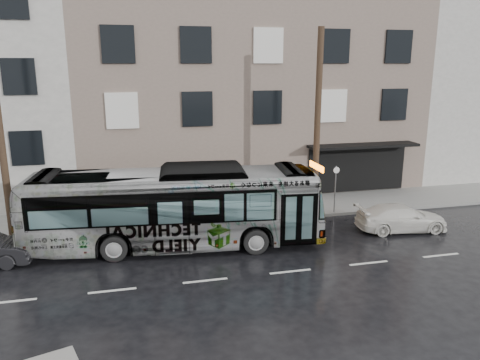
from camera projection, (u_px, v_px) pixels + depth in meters
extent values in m
plane|color=black|center=(195.00, 254.00, 18.98)|extent=(120.00, 120.00, 0.00)
cube|color=gray|center=(181.00, 215.00, 23.58)|extent=(90.00, 3.60, 0.15)
cube|color=gray|center=(241.00, 94.00, 30.75)|extent=(20.00, 12.00, 11.00)
cylinder|color=#3F2F1F|center=(317.00, 125.00, 22.44)|extent=(0.30, 0.30, 9.00)
cylinder|color=#3F2F1F|center=(0.00, 135.00, 19.25)|extent=(0.30, 0.30, 9.00)
cylinder|color=slate|center=(335.00, 189.00, 23.49)|extent=(0.06, 0.06, 2.40)
imported|color=#B2B2B2|center=(174.00, 208.00, 19.36)|extent=(12.44, 4.13, 3.40)
imported|color=silver|center=(401.00, 218.00, 21.50)|extent=(4.33, 2.15, 1.21)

